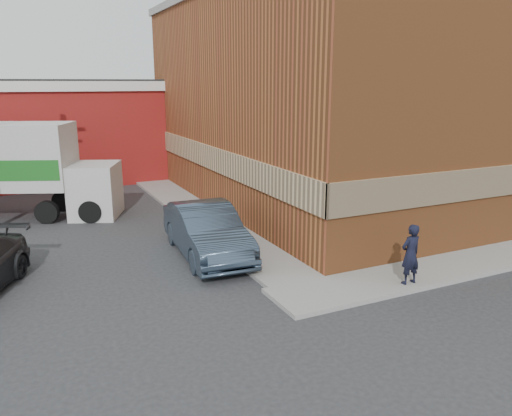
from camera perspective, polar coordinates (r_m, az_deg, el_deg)
name	(u,v)px	position (r m, az deg, el deg)	size (l,w,h in m)	color
ground	(278,289)	(13.69, 2.53, -9.26)	(90.00, 90.00, 0.00)	#28282B
brick_building	(348,99)	(24.73, 10.46, 12.19)	(14.25, 18.25, 9.36)	brown
sidewalk_south	(500,257)	(17.69, 26.10, -5.03)	(16.00, 1.80, 0.12)	gray
sidewalk_west	(193,210)	(21.78, -7.23, -0.25)	(1.80, 18.00, 0.12)	gray
warehouse	(15,131)	(31.17, -25.80, 7.94)	(16.30, 8.30, 5.60)	maroon
man	(410,254)	(14.08, 17.24, -5.07)	(0.61, 0.40, 1.67)	black
sedan	(207,231)	(16.01, -5.68, -2.62)	(1.77, 5.06, 1.67)	#324154
box_truck	(14,164)	(22.51, -25.88, 4.54)	(8.11, 5.11, 3.86)	beige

